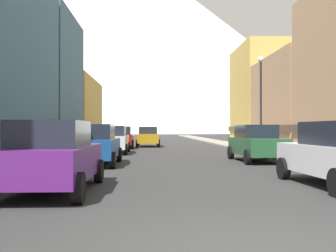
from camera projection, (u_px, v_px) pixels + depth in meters
ground_plane at (256, 251)px, 5.07m from camera, size 400.00×400.00×0.00m
sidewalk_left at (103, 144)px, 39.76m from camera, size 2.50×100.00×0.15m
sidewalk_right at (225, 144)px, 40.31m from camera, size 2.50×100.00×0.15m
storefront_left_2 at (34, 84)px, 31.00m from camera, size 6.55×9.17×10.60m
storefront_left_3 at (60, 113)px, 42.73m from camera, size 7.77×13.27×7.02m
storefront_right_2 at (323, 105)px, 29.96m from camera, size 8.97×9.84×7.10m
storefront_right_3 at (286, 97)px, 39.62m from camera, size 9.91×8.95×9.91m
car_left_0 at (53, 156)px, 9.75m from camera, size 2.07×4.40×1.78m
car_left_1 at (95, 144)px, 17.11m from camera, size 2.07×4.40×1.78m
car_left_2 at (113, 140)px, 25.11m from camera, size 2.08×4.41×1.78m
car_left_3 at (121, 137)px, 31.92m from camera, size 2.18×4.45×1.78m
car_right_1 at (257, 143)px, 19.04m from camera, size 2.16×4.44×1.78m
car_driving_0 at (148, 137)px, 35.22m from camera, size 2.06×4.40×1.78m
potted_plant_0 at (38, 148)px, 19.63m from camera, size 0.55×0.55×0.85m
pedestrian_0 at (78, 138)px, 26.39m from camera, size 0.36×0.36×1.71m
streetlamp_right at (261, 90)px, 23.86m from camera, size 0.36×0.36×5.86m
mountain_backdrop at (124, 38)px, 264.42m from camera, size 296.03×296.03×125.83m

